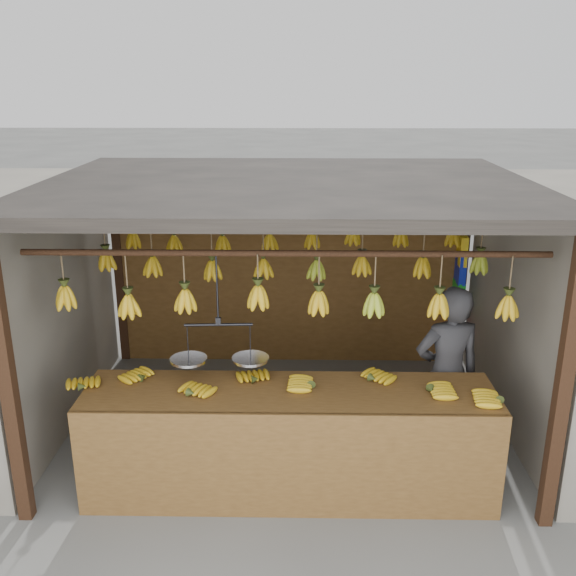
{
  "coord_description": "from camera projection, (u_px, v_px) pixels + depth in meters",
  "views": [
    {
      "loc": [
        0.11,
        -5.66,
        3.25
      ],
      "look_at": [
        0.0,
        0.3,
        1.3
      ],
      "focal_mm": 40.0,
      "sensor_mm": 36.0,
      "label": 1
    }
  ],
  "objects": [
    {
      "name": "vendor",
      "position": [
        447.0,
        375.0,
        5.55
      ],
      "size": [
        0.65,
        0.49,
        1.62
      ],
      "primitive_type": "imported",
      "rotation": [
        0.0,
        0.0,
        3.33
      ],
      "color": "#262628",
      "rests_on": "ground"
    },
    {
      "name": "balance_scale",
      "position": [
        219.0,
        354.0,
        5.09
      ],
      "size": [
        0.78,
        0.31,
        0.89
      ],
      "color": "black",
      "rests_on": "ground"
    },
    {
      "name": "hanging_bananas",
      "position": [
        287.0,
        266.0,
        5.89
      ],
      "size": [
        3.62,
        2.25,
        0.37
      ],
      "color": "#BC9014",
      "rests_on": "ground"
    },
    {
      "name": "counter",
      "position": [
        289.0,
        421.0,
        5.01
      ],
      "size": [
        3.48,
        0.75,
        0.96
      ],
      "color": "brown",
      "rests_on": "ground"
    },
    {
      "name": "ground",
      "position": [
        287.0,
        421.0,
        6.39
      ],
      "size": [
        80.0,
        80.0,
        0.0
      ],
      "primitive_type": "plane",
      "color": "#5B5B57"
    },
    {
      "name": "stall",
      "position": [
        288.0,
        220.0,
        6.09
      ],
      "size": [
        4.3,
        3.3,
        2.4
      ],
      "color": "black",
      "rests_on": "ground"
    },
    {
      "name": "bag_bundles",
      "position": [
        459.0,
        284.0,
        7.33
      ],
      "size": [
        0.08,
        0.26,
        1.2
      ],
      "color": "yellow",
      "rests_on": "ground"
    }
  ]
}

